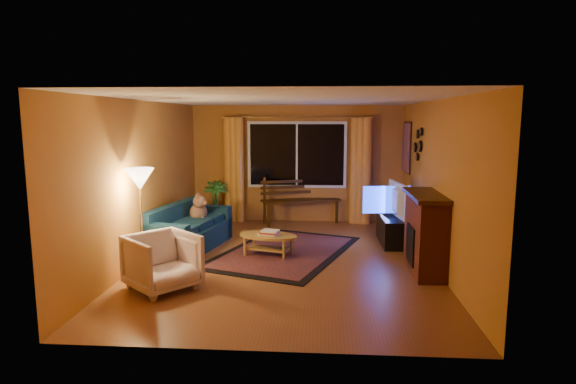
# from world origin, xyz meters

# --- Properties ---
(floor) EXTENTS (4.50, 6.00, 0.02)m
(floor) POSITION_xyz_m (0.00, 0.00, -0.01)
(floor) COLOR brown
(floor) RESTS_ON ground
(ceiling) EXTENTS (4.50, 6.00, 0.02)m
(ceiling) POSITION_xyz_m (0.00, 0.00, 2.51)
(ceiling) COLOR white
(ceiling) RESTS_ON ground
(wall_back) EXTENTS (4.50, 0.02, 2.50)m
(wall_back) POSITION_xyz_m (0.00, 3.01, 1.25)
(wall_back) COLOR #BA732B
(wall_back) RESTS_ON ground
(wall_left) EXTENTS (0.02, 6.00, 2.50)m
(wall_left) POSITION_xyz_m (-2.26, 0.00, 1.25)
(wall_left) COLOR #BA732B
(wall_left) RESTS_ON ground
(wall_right) EXTENTS (0.02, 6.00, 2.50)m
(wall_right) POSITION_xyz_m (2.26, 0.00, 1.25)
(wall_right) COLOR #BA732B
(wall_right) RESTS_ON ground
(window) EXTENTS (2.00, 0.02, 1.30)m
(window) POSITION_xyz_m (0.00, 2.94, 1.45)
(window) COLOR black
(window) RESTS_ON wall_back
(curtain_rod) EXTENTS (3.20, 0.03, 0.03)m
(curtain_rod) POSITION_xyz_m (0.00, 2.90, 2.25)
(curtain_rod) COLOR #BF8C3F
(curtain_rod) RESTS_ON wall_back
(curtain_left) EXTENTS (0.36, 0.36, 2.24)m
(curtain_left) POSITION_xyz_m (-1.35, 2.88, 1.12)
(curtain_left) COLOR #F79E38
(curtain_left) RESTS_ON ground
(curtain_right) EXTENTS (0.36, 0.36, 2.24)m
(curtain_right) POSITION_xyz_m (1.35, 2.88, 1.12)
(curtain_right) COLOR #F79E38
(curtain_right) RESTS_ON ground
(bench) EXTENTS (1.72, 1.02, 0.50)m
(bench) POSITION_xyz_m (0.10, 2.74, 0.25)
(bench) COLOR black
(bench) RESTS_ON ground
(potted_plant) EXTENTS (0.61, 0.61, 0.92)m
(potted_plant) POSITION_xyz_m (-1.69, 2.53, 0.46)
(potted_plant) COLOR #235B1E
(potted_plant) RESTS_ON ground
(sofa) EXTENTS (1.16, 2.00, 0.76)m
(sofa) POSITION_xyz_m (-1.71, 0.60, 0.38)
(sofa) COLOR #0C2439
(sofa) RESTS_ON ground
(dog) EXTENTS (0.50, 0.58, 0.52)m
(dog) POSITION_xyz_m (-1.66, 1.02, 0.64)
(dog) COLOR #8A5E47
(dog) RESTS_ON sofa
(armchair) EXTENTS (1.08, 1.09, 0.82)m
(armchair) POSITION_xyz_m (-1.52, -1.40, 0.41)
(armchair) COLOR beige
(armchair) RESTS_ON ground
(floor_lamp) EXTENTS (0.30, 0.30, 1.54)m
(floor_lamp) POSITION_xyz_m (-2.00, -0.82, 0.77)
(floor_lamp) COLOR #BF8C3F
(floor_lamp) RESTS_ON ground
(rug) EXTENTS (2.68, 3.32, 0.02)m
(rug) POSITION_xyz_m (-0.07, 0.47, 0.01)
(rug) COLOR maroon
(rug) RESTS_ON ground
(coffee_table) EXTENTS (1.20, 1.20, 0.36)m
(coffee_table) POSITION_xyz_m (-0.32, 0.24, 0.18)
(coffee_table) COLOR #AB8138
(coffee_table) RESTS_ON ground
(tv_console) EXTENTS (0.41, 1.17, 0.49)m
(tv_console) POSITION_xyz_m (1.79, 1.22, 0.24)
(tv_console) COLOR black
(tv_console) RESTS_ON ground
(television) EXTENTS (0.28, 1.07, 0.61)m
(television) POSITION_xyz_m (1.79, 1.22, 0.79)
(television) COLOR black
(television) RESTS_ON tv_console
(fireplace) EXTENTS (0.40, 1.20, 1.10)m
(fireplace) POSITION_xyz_m (2.05, -0.40, 0.55)
(fireplace) COLOR maroon
(fireplace) RESTS_ON ground
(mirror_cluster) EXTENTS (0.06, 0.60, 0.56)m
(mirror_cluster) POSITION_xyz_m (2.21, 1.30, 1.80)
(mirror_cluster) COLOR black
(mirror_cluster) RESTS_ON wall_right
(painting) EXTENTS (0.04, 0.76, 0.96)m
(painting) POSITION_xyz_m (2.22, 2.45, 1.65)
(painting) COLOR #EA5221
(painting) RESTS_ON wall_right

